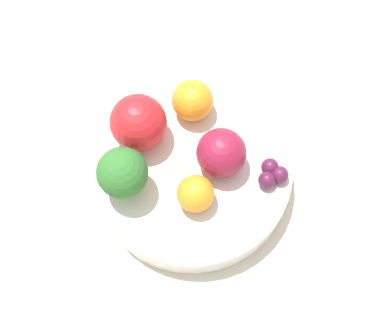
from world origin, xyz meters
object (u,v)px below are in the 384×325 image
(broccoli, at_px, (122,173))
(apple_red, at_px, (138,123))
(apple_green, at_px, (221,153))
(bowl, at_px, (192,173))
(grape_cluster, at_px, (272,174))
(orange_front, at_px, (195,194))
(orange_back, at_px, (192,100))

(broccoli, relative_size, apple_red, 1.05)
(broccoli, relative_size, apple_green, 1.21)
(bowl, relative_size, grape_cluster, 6.62)
(apple_red, relative_size, grape_cluster, 1.86)
(apple_red, height_order, orange_front, apple_red)
(apple_red, height_order, orange_back, apple_red)
(orange_front, xyz_separation_m, orange_back, (-0.08, -0.07, 0.00))
(broccoli, bearing_deg, orange_front, 120.39)
(apple_green, xyz_separation_m, orange_back, (-0.03, -0.06, -0.00))
(broccoli, relative_size, grape_cluster, 1.95)
(broccoli, bearing_deg, orange_back, -175.08)
(orange_back, bearing_deg, bowl, 41.82)
(orange_back, relative_size, grape_cluster, 1.40)
(broccoli, xyz_separation_m, orange_back, (-0.11, -0.01, -0.01))
(grape_cluster, bearing_deg, apple_green, -64.61)
(bowl, distance_m, broccoli, 0.09)
(orange_front, bearing_deg, grape_cluster, 149.96)
(broccoli, bearing_deg, apple_green, 147.35)
(apple_green, relative_size, orange_front, 1.35)
(bowl, relative_size, apple_green, 4.12)
(broccoli, height_order, apple_red, broccoli)
(apple_red, bearing_deg, bowl, 98.96)
(bowl, bearing_deg, apple_green, 138.89)
(broccoli, xyz_separation_m, grape_cluster, (-0.11, 0.11, -0.03))
(apple_green, distance_m, orange_back, 0.07)
(orange_back, distance_m, grape_cluster, 0.12)
(orange_front, bearing_deg, bowl, -132.72)
(broccoli, relative_size, orange_back, 1.40)
(broccoli, bearing_deg, apple_red, -149.75)
(apple_red, bearing_deg, orange_front, 80.59)
(apple_red, xyz_separation_m, grape_cluster, (-0.06, 0.14, -0.02))
(apple_red, xyz_separation_m, apple_green, (-0.03, 0.09, -0.00))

